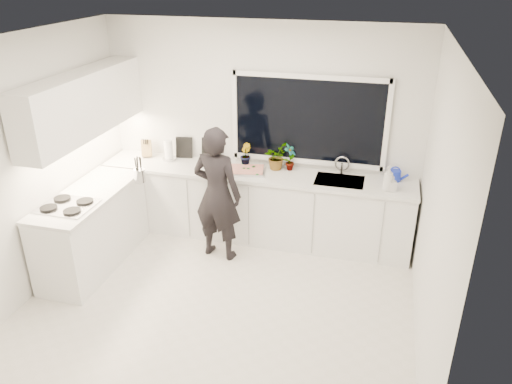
# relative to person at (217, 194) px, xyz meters

# --- Properties ---
(floor) EXTENTS (4.00, 3.50, 0.02)m
(floor) POSITION_rel_person_xyz_m (0.31, -0.90, -0.83)
(floor) COLOR beige
(floor) RESTS_ON ground
(wall_back) EXTENTS (4.00, 0.02, 2.70)m
(wall_back) POSITION_rel_person_xyz_m (0.31, 0.86, 0.53)
(wall_back) COLOR white
(wall_back) RESTS_ON ground
(wall_left) EXTENTS (0.02, 3.50, 2.70)m
(wall_left) POSITION_rel_person_xyz_m (-1.70, -0.90, 0.53)
(wall_left) COLOR white
(wall_left) RESTS_ON ground
(wall_right) EXTENTS (0.02, 3.50, 2.70)m
(wall_right) POSITION_rel_person_xyz_m (2.32, -0.90, 0.53)
(wall_right) COLOR white
(wall_right) RESTS_ON ground
(ceiling) EXTENTS (4.00, 3.50, 0.02)m
(ceiling) POSITION_rel_person_xyz_m (0.31, -0.90, 1.89)
(ceiling) COLOR white
(ceiling) RESTS_ON wall_back
(window) EXTENTS (1.80, 0.02, 1.00)m
(window) POSITION_rel_person_xyz_m (0.91, 0.83, 0.73)
(window) COLOR black
(window) RESTS_ON wall_back
(base_cabinets_back) EXTENTS (3.92, 0.58, 0.88)m
(base_cabinets_back) POSITION_rel_person_xyz_m (0.31, 0.55, -0.38)
(base_cabinets_back) COLOR white
(base_cabinets_back) RESTS_ON floor
(base_cabinets_left) EXTENTS (0.58, 1.60, 0.88)m
(base_cabinets_left) POSITION_rel_person_xyz_m (-1.36, -0.55, -0.38)
(base_cabinets_left) COLOR white
(base_cabinets_left) RESTS_ON floor
(countertop_back) EXTENTS (3.94, 0.62, 0.04)m
(countertop_back) POSITION_rel_person_xyz_m (0.31, 0.54, 0.08)
(countertop_back) COLOR silver
(countertop_back) RESTS_ON base_cabinets_back
(countertop_left) EXTENTS (0.62, 1.60, 0.04)m
(countertop_left) POSITION_rel_person_xyz_m (-1.36, -0.55, 0.08)
(countertop_left) COLOR silver
(countertop_left) RESTS_ON base_cabinets_left
(upper_cabinets) EXTENTS (0.34, 2.10, 0.70)m
(upper_cabinets) POSITION_rel_person_xyz_m (-1.48, -0.20, 1.03)
(upper_cabinets) COLOR white
(upper_cabinets) RESTS_ON wall_left
(sink) EXTENTS (0.58, 0.42, 0.14)m
(sink) POSITION_rel_person_xyz_m (1.36, 0.55, 0.05)
(sink) COLOR silver
(sink) RESTS_ON countertop_back
(faucet) EXTENTS (0.03, 0.03, 0.22)m
(faucet) POSITION_rel_person_xyz_m (1.36, 0.75, 0.21)
(faucet) COLOR silver
(faucet) RESTS_ON countertop_back
(stovetop) EXTENTS (0.56, 0.48, 0.03)m
(stovetop) POSITION_rel_person_xyz_m (-1.38, -0.90, 0.11)
(stovetop) COLOR black
(stovetop) RESTS_ON countertop_left
(person) EXTENTS (0.65, 0.48, 1.65)m
(person) POSITION_rel_person_xyz_m (0.00, 0.00, 0.00)
(person) COLOR black
(person) RESTS_ON floor
(pizza_tray) EXTENTS (0.56, 0.45, 0.03)m
(pizza_tray) POSITION_rel_person_xyz_m (0.19, 0.52, 0.11)
(pizza_tray) COLOR silver
(pizza_tray) RESTS_ON countertop_back
(pizza) EXTENTS (0.51, 0.40, 0.01)m
(pizza) POSITION_rel_person_xyz_m (0.19, 0.52, 0.13)
(pizza) COLOR red
(pizza) RESTS_ON pizza_tray
(watering_can) EXTENTS (0.18, 0.18, 0.13)m
(watering_can) POSITION_rel_person_xyz_m (1.99, 0.71, 0.16)
(watering_can) COLOR #152CC5
(watering_can) RESTS_ON countertop_back
(paper_towel_roll) EXTENTS (0.13, 0.13, 0.26)m
(paper_towel_roll) POSITION_rel_person_xyz_m (-0.89, 0.65, 0.23)
(paper_towel_roll) COLOR white
(paper_towel_roll) RESTS_ON countertop_back
(knife_block) EXTENTS (0.16, 0.14, 0.22)m
(knife_block) POSITION_rel_person_xyz_m (-1.22, 0.69, 0.21)
(knife_block) COLOR #9C7A49
(knife_block) RESTS_ON countertop_back
(utensil_crock) EXTENTS (0.13, 0.13, 0.16)m
(utensil_crock) POSITION_rel_person_xyz_m (-0.93, -0.10, 0.18)
(utensil_crock) COLOR silver
(utensil_crock) RESTS_ON countertop_left
(picture_frame_large) EXTENTS (0.22, 0.05, 0.28)m
(picture_frame_large) POSITION_rel_person_xyz_m (-0.72, 0.79, 0.24)
(picture_frame_large) COLOR black
(picture_frame_large) RESTS_ON countertop_back
(picture_frame_small) EXTENTS (0.25, 0.04, 0.30)m
(picture_frame_small) POSITION_rel_person_xyz_m (-0.35, 0.79, 0.25)
(picture_frame_small) COLOR black
(picture_frame_small) RESTS_ON countertop_back
(herb_plants) EXTENTS (0.76, 0.30, 0.34)m
(herb_plants) POSITION_rel_person_xyz_m (0.51, 0.71, 0.26)
(herb_plants) COLOR #26662D
(herb_plants) RESTS_ON countertop_back
(soap_bottles) EXTENTS (0.19, 0.16, 0.30)m
(soap_bottles) POSITION_rel_person_xyz_m (1.93, 0.40, 0.23)
(soap_bottles) COLOR #D8BF66
(soap_bottles) RESTS_ON countertop_back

